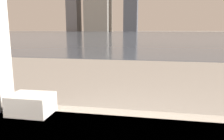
# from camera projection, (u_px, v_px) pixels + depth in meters

# --- Properties ---
(towel_stack) EXTENTS (0.25, 0.18, 0.12)m
(towel_stack) POSITION_uv_depth(u_px,v_px,m) (31.00, 104.00, 1.31)
(towel_stack) COLOR white
(towel_stack) RESTS_ON bathtub
(harbor_water) EXTENTS (180.00, 110.00, 0.01)m
(harbor_water) POSITION_uv_depth(u_px,v_px,m) (152.00, 33.00, 60.49)
(harbor_water) COLOR slate
(harbor_water) RESTS_ON ground_plane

